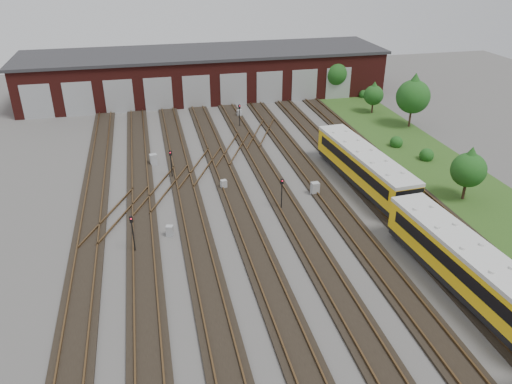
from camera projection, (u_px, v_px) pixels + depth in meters
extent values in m
plane|color=#454240|center=(277.00, 237.00, 38.07)|extent=(120.00, 120.00, 0.00)
cube|color=black|center=(86.00, 259.00, 35.25)|extent=(2.40, 70.00, 0.18)
cube|color=brown|center=(75.00, 259.00, 35.03)|extent=(0.10, 70.00, 0.15)
cube|color=brown|center=(96.00, 256.00, 35.32)|extent=(0.10, 70.00, 0.15)
cube|color=black|center=(144.00, 252.00, 36.04)|extent=(2.40, 70.00, 0.18)
cube|color=brown|center=(133.00, 252.00, 35.83)|extent=(0.10, 70.00, 0.15)
cube|color=brown|center=(154.00, 249.00, 36.11)|extent=(0.10, 70.00, 0.15)
cube|color=black|center=(199.00, 246.00, 36.84)|extent=(2.40, 70.00, 0.18)
cube|color=brown|center=(189.00, 245.00, 36.62)|extent=(0.10, 70.00, 0.15)
cube|color=brown|center=(208.00, 243.00, 36.91)|extent=(0.10, 70.00, 0.15)
cube|color=black|center=(252.00, 239.00, 37.63)|extent=(2.40, 70.00, 0.18)
cube|color=brown|center=(242.00, 238.00, 37.42)|extent=(0.10, 70.00, 0.15)
cube|color=brown|center=(261.00, 236.00, 37.70)|extent=(0.10, 70.00, 0.15)
cube|color=black|center=(302.00, 233.00, 38.43)|extent=(2.40, 70.00, 0.18)
cube|color=brown|center=(293.00, 232.00, 38.21)|extent=(0.10, 70.00, 0.15)
cube|color=brown|center=(311.00, 230.00, 38.50)|extent=(0.10, 70.00, 0.15)
cube|color=black|center=(351.00, 227.00, 39.22)|extent=(2.40, 70.00, 0.18)
cube|color=brown|center=(342.00, 226.00, 39.01)|extent=(0.10, 70.00, 0.15)
cube|color=brown|center=(359.00, 224.00, 39.29)|extent=(0.10, 70.00, 0.15)
cube|color=black|center=(397.00, 221.00, 40.02)|extent=(2.40, 70.00, 0.18)
cube|color=brown|center=(389.00, 221.00, 39.80)|extent=(0.10, 70.00, 0.15)
cube|color=brown|center=(406.00, 219.00, 40.09)|extent=(0.10, 70.00, 0.15)
cube|color=black|center=(442.00, 216.00, 40.81)|extent=(2.40, 70.00, 0.18)
cube|color=brown|center=(435.00, 215.00, 40.60)|extent=(0.10, 70.00, 0.15)
cube|color=brown|center=(450.00, 213.00, 40.88)|extent=(0.10, 70.00, 0.15)
cube|color=brown|center=(163.00, 188.00, 45.06)|extent=(5.40, 9.62, 0.15)
cube|color=brown|center=(201.00, 166.00, 49.33)|extent=(5.40, 9.62, 0.15)
cube|color=brown|center=(234.00, 148.00, 53.61)|extent=(5.40, 9.62, 0.15)
cube|color=brown|center=(117.00, 214.00, 40.79)|extent=(5.40, 9.62, 0.15)
cube|color=brown|center=(261.00, 133.00, 57.88)|extent=(5.40, 9.62, 0.15)
cube|color=#491512|center=(205.00, 75.00, 71.49)|extent=(50.00, 12.00, 6.00)
cube|color=#2B2B2D|center=(204.00, 52.00, 70.07)|extent=(51.00, 12.50, 0.40)
cube|color=#A2A5A7|center=(37.00, 102.00, 62.25)|extent=(3.60, 0.12, 4.40)
cube|color=#A2A5A7|center=(79.00, 99.00, 63.24)|extent=(3.60, 0.12, 4.40)
cube|color=#A2A5A7|center=(119.00, 97.00, 64.24)|extent=(3.60, 0.12, 4.40)
cube|color=#A2A5A7|center=(158.00, 94.00, 65.23)|extent=(3.60, 0.12, 4.40)
cube|color=#A2A5A7|center=(197.00, 92.00, 66.22)|extent=(3.60, 0.12, 4.40)
cube|color=#A2A5A7|center=(234.00, 90.00, 67.22)|extent=(3.60, 0.12, 4.40)
cube|color=#A2A5A7|center=(269.00, 88.00, 68.21)|extent=(3.60, 0.12, 4.40)
cube|color=#A2A5A7|center=(304.00, 85.00, 69.20)|extent=(3.60, 0.12, 4.40)
cube|color=#A2A5A7|center=(338.00, 83.00, 70.20)|extent=(3.60, 0.12, 4.40)
cube|color=#254918|center=(432.00, 163.00, 50.53)|extent=(8.00, 55.00, 0.05)
cube|color=black|center=(464.00, 283.00, 31.97)|extent=(3.29, 14.84, 0.59)
cube|color=#F4A50D|center=(468.00, 265.00, 31.35)|extent=(3.58, 14.86, 2.16)
cube|color=silver|center=(472.00, 249.00, 30.79)|extent=(3.68, 14.87, 0.29)
cube|color=black|center=(451.00, 266.00, 30.90)|extent=(0.97, 12.93, 0.83)
cube|color=black|center=(486.00, 259.00, 31.57)|extent=(0.97, 12.93, 0.83)
cube|color=black|center=(362.00, 179.00, 45.88)|extent=(3.29, 14.84, 0.59)
cube|color=#F4A50D|center=(364.00, 165.00, 45.26)|extent=(3.58, 14.86, 2.16)
cube|color=silver|center=(365.00, 153.00, 44.70)|extent=(3.68, 14.87, 0.29)
cube|color=black|center=(351.00, 164.00, 44.81)|extent=(0.97, 12.93, 0.83)
cube|color=black|center=(377.00, 161.00, 45.48)|extent=(0.97, 12.93, 0.83)
cylinder|color=black|center=(134.00, 238.00, 35.65)|extent=(0.09, 0.09, 2.53)
cube|color=black|center=(131.00, 219.00, 34.97)|extent=(0.24, 0.15, 0.47)
sphere|color=red|center=(131.00, 219.00, 34.84)|extent=(0.11, 0.11, 0.11)
cylinder|color=black|center=(172.00, 167.00, 46.99)|extent=(0.10, 0.10, 2.31)
cube|color=black|center=(170.00, 153.00, 46.35)|extent=(0.26, 0.18, 0.48)
sphere|color=red|center=(170.00, 153.00, 46.23)|extent=(0.11, 0.11, 0.11)
cylinder|color=black|center=(240.00, 118.00, 59.86)|extent=(0.10, 0.10, 2.32)
cube|color=black|center=(239.00, 107.00, 59.23)|extent=(0.27, 0.19, 0.48)
sphere|color=red|center=(240.00, 106.00, 59.10)|extent=(0.12, 0.12, 0.12)
cylinder|color=black|center=(282.00, 197.00, 41.46)|extent=(0.09, 0.09, 2.37)
cube|color=black|center=(282.00, 182.00, 40.82)|extent=(0.24, 0.15, 0.46)
sphere|color=red|center=(282.00, 181.00, 40.70)|extent=(0.11, 0.11, 0.11)
cube|color=#9C9EA1|center=(170.00, 231.00, 38.05)|extent=(0.63, 0.57, 0.87)
cube|color=#9C9EA1|center=(224.00, 184.00, 45.25)|extent=(0.62, 0.55, 0.87)
cube|color=#9C9EA1|center=(153.00, 160.00, 50.02)|extent=(0.78, 0.69, 1.14)
cube|color=#9C9EA1|center=(239.00, 113.00, 63.67)|extent=(0.69, 0.64, 0.93)
cube|color=#9C9EA1|center=(315.00, 188.00, 44.23)|extent=(0.73, 0.62, 1.14)
cylinder|color=#362218|center=(333.00, 90.00, 71.60)|extent=(0.20, 0.20, 1.88)
sphere|color=#184814|center=(335.00, 73.00, 70.47)|extent=(3.65, 3.65, 3.65)
cone|color=#184814|center=(335.00, 64.00, 69.88)|extent=(3.13, 3.13, 2.60)
cylinder|color=#362218|center=(372.00, 108.00, 65.00)|extent=(0.22, 0.22, 1.30)
sphere|color=#184814|center=(374.00, 95.00, 64.22)|extent=(2.52, 2.52, 2.52)
cone|color=#184814|center=(374.00, 88.00, 63.81)|extent=(2.16, 2.16, 1.80)
cylinder|color=#362218|center=(410.00, 119.00, 60.04)|extent=(0.24, 0.24, 2.04)
sphere|color=#184814|center=(413.00, 97.00, 58.82)|extent=(3.96, 3.96, 3.96)
cone|color=#184814|center=(415.00, 85.00, 58.18)|extent=(3.40, 3.40, 2.83)
cylinder|color=#362218|center=(464.00, 191.00, 43.29)|extent=(0.25, 0.25, 1.53)
sphere|color=#184814|center=(469.00, 170.00, 42.37)|extent=(2.97, 2.97, 2.97)
cone|color=#184814|center=(471.00, 158.00, 41.89)|extent=(2.55, 2.55, 2.12)
sphere|color=#184814|center=(427.00, 153.00, 51.07)|extent=(1.46, 1.46, 1.46)
sphere|color=#184814|center=(397.00, 141.00, 54.40)|extent=(1.40, 1.40, 1.40)
sphere|color=#184814|center=(364.00, 93.00, 71.45)|extent=(1.26, 1.26, 1.26)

